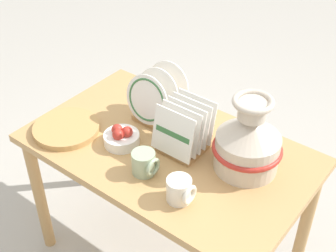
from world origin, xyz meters
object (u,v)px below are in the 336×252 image
at_px(dish_rack_round_plates, 156,101).
at_px(wicker_charger_stack, 66,128).
at_px(fruit_bowl, 121,137).
at_px(mug_cream_glaze, 180,190).
at_px(dish_rack_square_plates, 184,132).
at_px(ceramic_vase, 248,141).
at_px(mug_sage_glaze, 145,163).

bearing_deg(dish_rack_round_plates, wicker_charger_stack, -129.47).
height_order(dish_rack_round_plates, fruit_bowl, dish_rack_round_plates).
xyz_separation_m(dish_rack_round_plates, mug_cream_glaze, (0.39, -0.34, -0.05)).
bearing_deg(mug_cream_glaze, dish_rack_round_plates, 138.76).
bearing_deg(mug_cream_glaze, dish_rack_square_plates, 123.76).
xyz_separation_m(ceramic_vase, mug_cream_glaze, (-0.10, -0.30, -0.08)).
distance_m(wicker_charger_stack, mug_sage_glaze, 0.45).
bearing_deg(mug_sage_glaze, mug_cream_glaze, -9.86).
bearing_deg(dish_rack_square_plates, fruit_bowl, -149.20).
relative_size(dish_rack_round_plates, mug_sage_glaze, 2.42).
bearing_deg(fruit_bowl, ceramic_vase, 21.56).
relative_size(mug_sage_glaze, fruit_bowl, 0.67).
relative_size(ceramic_vase, dish_rack_square_plates, 1.50).
relative_size(wicker_charger_stack, mug_sage_glaze, 2.85).
distance_m(dish_rack_round_plates, mug_sage_glaze, 0.36).
bearing_deg(wicker_charger_stack, mug_cream_glaze, -2.56).
distance_m(dish_rack_round_plates, dish_rack_square_plates, 0.24).
bearing_deg(dish_rack_round_plates, mug_cream_glaze, -41.24).
distance_m(wicker_charger_stack, mug_cream_glaze, 0.64).
distance_m(ceramic_vase, dish_rack_round_plates, 0.49).
xyz_separation_m(dish_rack_square_plates, wicker_charger_stack, (-0.48, -0.22, -0.07)).
height_order(wicker_charger_stack, mug_cream_glaze, mug_cream_glaze).
distance_m(ceramic_vase, dish_rack_square_plates, 0.27).
bearing_deg(dish_rack_square_plates, mug_sage_glaze, -98.57).
bearing_deg(dish_rack_round_plates, dish_rack_square_plates, -22.58).
distance_m(dish_rack_square_plates, fruit_bowl, 0.27).
xyz_separation_m(dish_rack_square_plates, mug_cream_glaze, (0.16, -0.25, -0.04)).
bearing_deg(dish_rack_round_plates, fruit_bowl, -90.97).
xyz_separation_m(wicker_charger_stack, mug_cream_glaze, (0.64, -0.03, 0.03)).
xyz_separation_m(ceramic_vase, dish_rack_round_plates, (-0.48, 0.03, -0.03)).
relative_size(ceramic_vase, mug_cream_glaze, 3.17).
bearing_deg(ceramic_vase, dish_rack_round_plates, 175.99).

